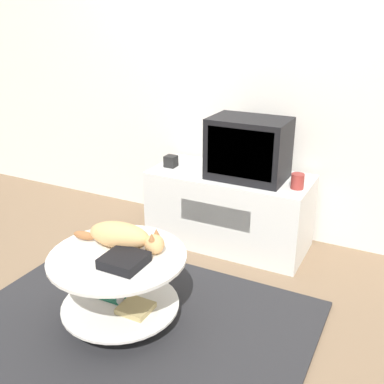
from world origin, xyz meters
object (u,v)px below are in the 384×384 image
object	(u,v)px
tv	(249,149)
speaker	(171,161)
cat	(123,236)
dvd_box	(124,260)

from	to	relation	value
tv	speaker	xyz separation A→B (m)	(-0.60, -0.03, -0.17)
tv	speaker	bearing A→B (deg)	-177.00
speaker	cat	xyz separation A→B (m)	(0.30, -1.05, -0.08)
speaker	cat	distance (m)	1.09
dvd_box	cat	size ratio (longest dim) A/B	0.37
tv	dvd_box	size ratio (longest dim) A/B	2.60
dvd_box	cat	xyz separation A→B (m)	(-0.11, 0.15, 0.04)
dvd_box	tv	bearing A→B (deg)	81.19
speaker	dvd_box	bearing A→B (deg)	-71.17
cat	dvd_box	bearing A→B (deg)	-61.76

